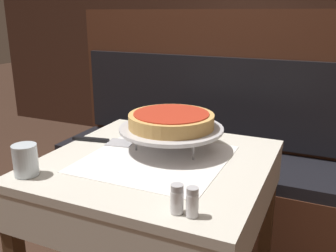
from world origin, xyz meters
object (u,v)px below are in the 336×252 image
at_px(dining_table_rear, 234,91).
at_px(condiment_caddy, 234,72).
at_px(booth_bench, 208,173).
at_px(pizza_pan_stand, 171,129).
at_px(dining_table_front, 156,185).
at_px(salt_shaker, 177,199).
at_px(water_glass_near, 25,160).
at_px(deep_dish_pizza, 171,120).
at_px(pizza_server, 105,141).
at_px(pepper_shaker, 192,202).

height_order(dining_table_rear, condiment_caddy, condiment_caddy).
bearing_deg(booth_bench, pizza_pan_stand, -85.29).
relative_size(dining_table_front, salt_shaker, 9.81).
xyz_separation_m(booth_bench, pizza_pan_stand, (0.05, -0.65, 0.45)).
xyz_separation_m(booth_bench, water_glass_near, (-0.28, -1.05, 0.42)).
distance_m(deep_dish_pizza, pizza_server, 0.30).
relative_size(deep_dish_pizza, pepper_shaker, 4.04).
relative_size(dining_table_front, condiment_caddy, 4.70).
xyz_separation_m(booth_bench, pizza_server, (-0.22, -0.68, 0.38)).
bearing_deg(pepper_shaker, booth_bench, 105.61).
distance_m(dining_table_front, pepper_shaker, 0.43).
relative_size(pizza_pan_stand, condiment_caddy, 2.37).
bearing_deg(condiment_caddy, dining_table_rear, -73.02).
xyz_separation_m(dining_table_front, pizza_pan_stand, (0.01, 0.11, 0.18)).
distance_m(pizza_pan_stand, pepper_shaker, 0.49).
bearing_deg(pizza_pan_stand, pepper_shaker, -59.97).
bearing_deg(dining_table_rear, booth_bench, -82.60).
xyz_separation_m(salt_shaker, condiment_caddy, (-0.40, 2.13, 0.00)).
bearing_deg(water_glass_near, booth_bench, 75.29).
distance_m(booth_bench, deep_dish_pizza, 0.81).
distance_m(pizza_server, water_glass_near, 0.38).
distance_m(salt_shaker, pepper_shaker, 0.04).
bearing_deg(condiment_caddy, booth_bench, -82.11).
bearing_deg(salt_shaker, dining_table_rear, 100.59).
relative_size(dining_table_rear, deep_dish_pizza, 2.29).
xyz_separation_m(booth_bench, salt_shaker, (0.26, -1.07, 0.41)).
relative_size(pepper_shaker, condiment_caddy, 0.48).
height_order(booth_bench, pizza_server, booth_bench).
xyz_separation_m(pizza_server, salt_shaker, (0.48, -0.39, 0.04)).
xyz_separation_m(pepper_shaker, condiment_caddy, (-0.45, 2.13, 0.00)).
bearing_deg(pepper_shaker, dining_table_rear, 101.71).
xyz_separation_m(dining_table_front, pepper_shaker, (0.26, -0.32, 0.15)).
bearing_deg(condiment_caddy, pizza_pan_stand, -83.32).
relative_size(pizza_pan_stand, pepper_shaker, 4.95).
xyz_separation_m(deep_dish_pizza, water_glass_near, (-0.33, -0.41, -0.06)).
bearing_deg(salt_shaker, dining_table_front, 124.20).
xyz_separation_m(pizza_server, condiment_caddy, (0.08, 1.74, 0.04)).
distance_m(dining_table_front, deep_dish_pizza, 0.25).
bearing_deg(condiment_caddy, pizza_server, -92.57).
height_order(dining_table_rear, water_glass_near, water_glass_near).
distance_m(water_glass_near, salt_shaker, 0.54).
bearing_deg(pizza_server, deep_dish_pizza, 7.50).
relative_size(deep_dish_pizza, salt_shaker, 4.04).
height_order(dining_table_rear, booth_bench, booth_bench).
relative_size(water_glass_near, pepper_shaker, 1.27).
distance_m(booth_bench, water_glass_near, 1.17).
bearing_deg(salt_shaker, booth_bench, 103.49).
bearing_deg(dining_table_rear, deep_dish_pizza, -83.65).
bearing_deg(pepper_shaker, pizza_server, 143.31).
bearing_deg(dining_table_front, condiment_caddy, 95.93).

